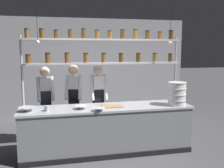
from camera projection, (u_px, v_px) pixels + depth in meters
ground_plane at (107, 152)px, 4.96m from camera, size 40.00×40.00×0.00m
back_wall at (90, 69)px, 7.26m from camera, size 5.72×0.12×2.89m
prep_counter at (107, 129)px, 4.90m from camera, size 3.32×0.76×0.92m
spice_shelf_unit at (103, 53)px, 5.01m from camera, size 3.20×0.28×2.43m
chef_left at (46, 99)px, 5.38m from camera, size 0.39×0.31×1.66m
chef_center at (74, 97)px, 5.45m from camera, size 0.40×0.33×1.70m
chef_right at (98, 98)px, 5.37m from camera, size 0.37×0.30×1.71m
container_stack at (177, 94)px, 4.91m from camera, size 0.36×0.36×0.46m
cutting_board at (112, 106)px, 4.82m from camera, size 0.40×0.26×0.02m
prep_bowl_near_left at (81, 107)px, 4.63m from camera, size 0.23×0.23×0.06m
prep_bowl_center_front at (99, 109)px, 4.48m from camera, size 0.23×0.23×0.06m
prep_bowl_center_back at (27, 109)px, 4.45m from camera, size 0.29×0.29×0.08m
serving_cup_front at (47, 108)px, 4.48m from camera, size 0.08×0.08×0.10m
pendant_light_row at (108, 40)px, 4.66m from camera, size 2.60×0.07×0.73m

